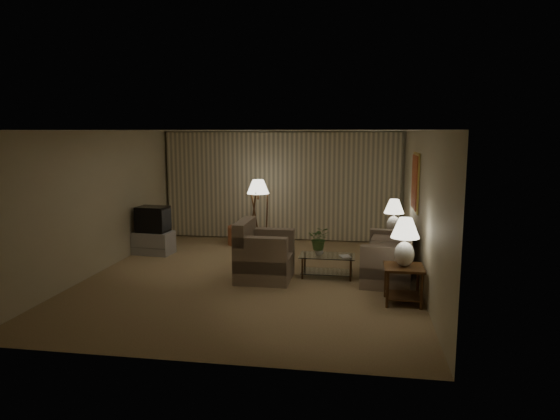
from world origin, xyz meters
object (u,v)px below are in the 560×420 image
object	(u,v)px
armchair	(265,256)
coffee_table	(327,263)
ottoman	(242,235)
tv_cabinet	(154,243)
side_table_far	(393,243)
sofa	(389,258)
crt_tv	(153,219)
vase	(319,251)
floor_lamp	(258,212)
table_lamp_near	(405,238)
table_lamp_far	(394,213)
side_table_near	(403,277)

from	to	relation	value
armchair	coffee_table	xyz separation A→B (m)	(1.12, 0.31, -0.15)
ottoman	tv_cabinet	bearing A→B (deg)	-143.72
armchair	side_table_far	bearing A→B (deg)	-54.91
sofa	crt_tv	world-z (taller)	crt_tv
armchair	vase	xyz separation A→B (m)	(0.97, 0.31, 0.07)
floor_lamp	table_lamp_near	bearing A→B (deg)	-48.91
sofa	vase	xyz separation A→B (m)	(-1.28, -0.10, 0.12)
crt_tv	ottoman	xyz separation A→B (m)	(1.70, 1.25, -0.56)
table_lamp_near	table_lamp_far	bearing A→B (deg)	90.00
sofa	armchair	size ratio (longest dim) A/B	1.86
table_lamp_near	table_lamp_far	world-z (taller)	table_lamp_near
armchair	floor_lamp	xyz separation A→B (m)	(-0.64, 2.54, 0.40)
sofa	side_table_far	world-z (taller)	sofa
table_lamp_far	table_lamp_near	bearing A→B (deg)	-90.00
table_lamp_far	crt_tv	size ratio (longest dim) A/B	1.03
table_lamp_near	floor_lamp	bearing A→B (deg)	131.09
crt_tv	tv_cabinet	bearing A→B (deg)	0.00
tv_cabinet	coffee_table	bearing A→B (deg)	-11.66
sofa	tv_cabinet	world-z (taller)	sofa
sofa	table_lamp_near	distance (m)	1.52
vase	ottoman	bearing A→B (deg)	130.13
coffee_table	crt_tv	size ratio (longest dim) A/B	1.46
sofa	coffee_table	bearing A→B (deg)	-77.61
tv_cabinet	crt_tv	bearing A→B (deg)	0.00
ottoman	vase	size ratio (longest dim) A/B	3.99
floor_lamp	tv_cabinet	bearing A→B (deg)	-154.68
armchair	ottoman	bearing A→B (deg)	22.10
armchair	side_table_far	size ratio (longest dim) A/B	1.72
armchair	table_lamp_far	size ratio (longest dim) A/B	1.45
coffee_table	vase	size ratio (longest dim) A/B	6.17
armchair	crt_tv	distance (m)	3.20
sofa	coffee_table	size ratio (longest dim) A/B	1.89
ottoman	floor_lamp	bearing A→B (deg)	-26.03
armchair	floor_lamp	distance (m)	2.65
sofa	ottoman	xyz separation A→B (m)	(-3.35, 2.36, -0.16)
ottoman	crt_tv	bearing A→B (deg)	-143.72
side_table_near	side_table_far	distance (m)	2.60
table_lamp_far	ottoman	distance (m)	3.76
table_lamp_near	tv_cabinet	distance (m)	5.81
side_table_near	tv_cabinet	size ratio (longest dim) A/B	0.69
tv_cabinet	floor_lamp	xyz separation A→B (m)	(2.16, 1.02, 0.58)
table_lamp_near	ottoman	size ratio (longest dim) A/B	1.17
table_lamp_far	tv_cabinet	world-z (taller)	table_lamp_far
side_table_near	vase	xyz separation A→B (m)	(-1.43, 1.25, 0.08)
table_lamp_far	vase	size ratio (longest dim) A/B	4.33
side_table_far	table_lamp_near	distance (m)	2.68
sofa	table_lamp_near	bearing A→B (deg)	13.66
armchair	tv_cabinet	xyz separation A→B (m)	(-2.80, 1.52, -0.18)
table_lamp_far	tv_cabinet	size ratio (longest dim) A/B	0.81
armchair	side_table_far	distance (m)	2.92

